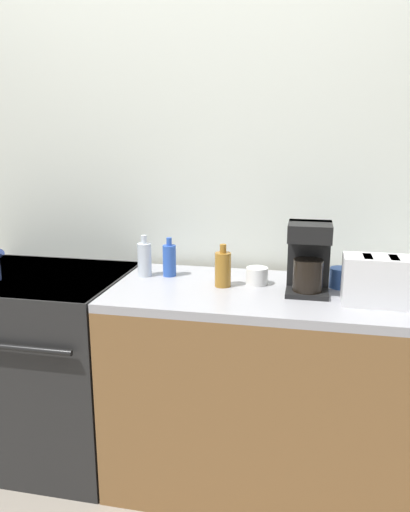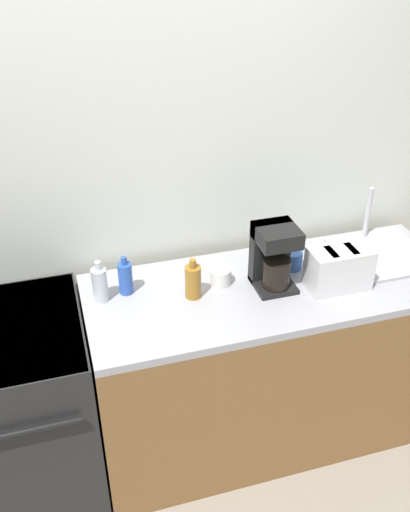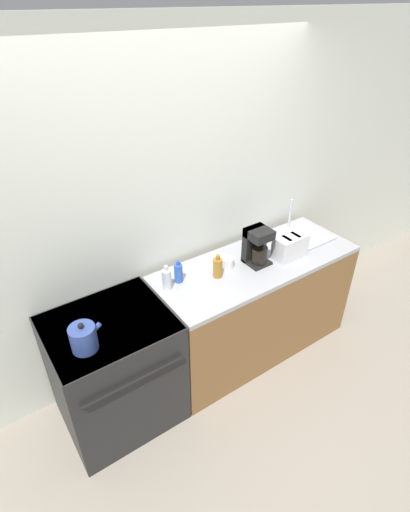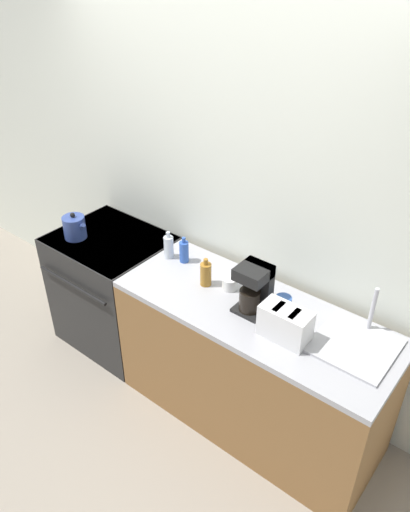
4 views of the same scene
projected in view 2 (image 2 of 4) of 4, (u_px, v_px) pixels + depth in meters
The scene contains 12 objects.
ground_plane at pixel (168, 508), 2.60m from camera, with size 12.00×12.00×0.00m, color gray.
wall_back at pixel (119, 182), 2.50m from camera, with size 8.00×0.05×2.60m.
stove at pixel (0, 413), 2.47m from camera, with size 0.80×0.71×0.91m.
counter_block at pixel (270, 361), 2.77m from camera, with size 1.69×0.65×0.91m.
toaster at pixel (339, 268), 2.46m from camera, with size 0.27×0.14×0.19m.
coffee_maker at pixel (274, 255), 2.45m from camera, with size 0.17×0.18×0.29m.
sink_tray at pixel (381, 252), 2.73m from camera, with size 0.41×0.41×0.28m.
bottle_amber at pixel (193, 281), 2.41m from camera, with size 0.07×0.07×0.19m.
bottle_blue at pixel (125, 278), 2.44m from camera, with size 0.06×0.06×0.18m.
bottle_clear at pixel (100, 284), 2.39m from camera, with size 0.06×0.06×0.19m.
cup_blue at pixel (292, 260), 2.62m from camera, with size 0.10×0.10×0.09m.
cup_white at pixel (220, 276), 2.51m from camera, with size 0.09×0.09×0.08m.
Camera 2 is at (-0.29, -1.58, 2.35)m, focal length 40.00 mm.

